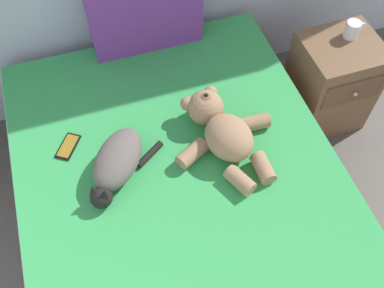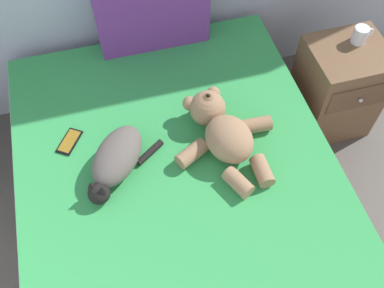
{
  "view_description": "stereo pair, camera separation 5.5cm",
  "coord_description": "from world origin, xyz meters",
  "px_view_note": "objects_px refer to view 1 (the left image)",
  "views": [
    {
      "loc": [
        1.07,
        2.1,
        2.28
      ],
      "look_at": [
        1.43,
        3.18,
        0.6
      ],
      "focal_mm": 40.92,
      "sensor_mm": 36.0,
      "label": 1
    },
    {
      "loc": [
        1.13,
        2.08,
        2.28
      ],
      "look_at": [
        1.43,
        3.18,
        0.6
      ],
      "focal_mm": 40.92,
      "sensor_mm": 36.0,
      "label": 2
    }
  ],
  "objects_px": {
    "cell_phone": "(68,146)",
    "mug": "(353,29)",
    "cat": "(116,163)",
    "bed": "(185,210)",
    "nightstand": "(331,83)",
    "patterned_cushion": "(145,13)",
    "teddy_bear": "(222,130)"
  },
  "relations": [
    {
      "from": "cell_phone",
      "to": "nightstand",
      "type": "relative_size",
      "value": 0.27
    },
    {
      "from": "bed",
      "to": "patterned_cushion",
      "type": "xyz_separation_m",
      "value": [
        0.08,
        0.94,
        0.48
      ]
    },
    {
      "from": "cell_phone",
      "to": "nightstand",
      "type": "height_order",
      "value": "nightstand"
    },
    {
      "from": "bed",
      "to": "cell_phone",
      "type": "distance_m",
      "value": 0.66
    },
    {
      "from": "patterned_cushion",
      "to": "cat",
      "type": "xyz_separation_m",
      "value": [
        -0.35,
        -0.78,
        -0.14
      ]
    },
    {
      "from": "bed",
      "to": "cell_phone",
      "type": "height_order",
      "value": "cell_phone"
    },
    {
      "from": "cat",
      "to": "teddy_bear",
      "type": "bearing_deg",
      "value": 2.05
    },
    {
      "from": "cell_phone",
      "to": "cat",
      "type": "bearing_deg",
      "value": -45.88
    },
    {
      "from": "patterned_cushion",
      "to": "bed",
      "type": "bearing_deg",
      "value": -95.06
    },
    {
      "from": "cell_phone",
      "to": "patterned_cushion",
      "type": "bearing_deg",
      "value": 46.18
    },
    {
      "from": "patterned_cushion",
      "to": "cat",
      "type": "distance_m",
      "value": 0.87
    },
    {
      "from": "patterned_cushion",
      "to": "teddy_bear",
      "type": "relative_size",
      "value": 1.02
    },
    {
      "from": "bed",
      "to": "patterned_cushion",
      "type": "relative_size",
      "value": 3.45
    },
    {
      "from": "bed",
      "to": "nightstand",
      "type": "xyz_separation_m",
      "value": [
        1.09,
        0.51,
        0.04
      ]
    },
    {
      "from": "bed",
      "to": "cat",
      "type": "height_order",
      "value": "cat"
    },
    {
      "from": "patterned_cushion",
      "to": "cat",
      "type": "relative_size",
      "value": 1.51
    },
    {
      "from": "patterned_cushion",
      "to": "teddy_bear",
      "type": "height_order",
      "value": "patterned_cushion"
    },
    {
      "from": "cell_phone",
      "to": "nightstand",
      "type": "distance_m",
      "value": 1.58
    },
    {
      "from": "patterned_cushion",
      "to": "mug",
      "type": "height_order",
      "value": "patterned_cushion"
    },
    {
      "from": "cat",
      "to": "teddy_bear",
      "type": "xyz_separation_m",
      "value": [
        0.51,
        0.02,
        0.01
      ]
    },
    {
      "from": "bed",
      "to": "mug",
      "type": "distance_m",
      "value": 1.34
    },
    {
      "from": "bed",
      "to": "cat",
      "type": "xyz_separation_m",
      "value": [
        -0.27,
        0.16,
        0.34
      ]
    },
    {
      "from": "cell_phone",
      "to": "mug",
      "type": "bearing_deg",
      "value": 6.89
    },
    {
      "from": "patterned_cushion",
      "to": "nightstand",
      "type": "relative_size",
      "value": 1.0
    },
    {
      "from": "teddy_bear",
      "to": "mug",
      "type": "distance_m",
      "value": 0.98
    },
    {
      "from": "cat",
      "to": "cell_phone",
      "type": "height_order",
      "value": "cat"
    },
    {
      "from": "cell_phone",
      "to": "mug",
      "type": "xyz_separation_m",
      "value": [
        1.62,
        0.2,
        0.12
      ]
    },
    {
      "from": "teddy_bear",
      "to": "nightstand",
      "type": "xyz_separation_m",
      "value": [
        0.84,
        0.33,
        -0.31
      ]
    },
    {
      "from": "mug",
      "to": "cat",
      "type": "bearing_deg",
      "value": -164.15
    },
    {
      "from": "patterned_cushion",
      "to": "teddy_bear",
      "type": "distance_m",
      "value": 0.79
    },
    {
      "from": "patterned_cushion",
      "to": "nightstand",
      "type": "height_order",
      "value": "patterned_cushion"
    },
    {
      "from": "cell_phone",
      "to": "mug",
      "type": "distance_m",
      "value": 1.63
    }
  ]
}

